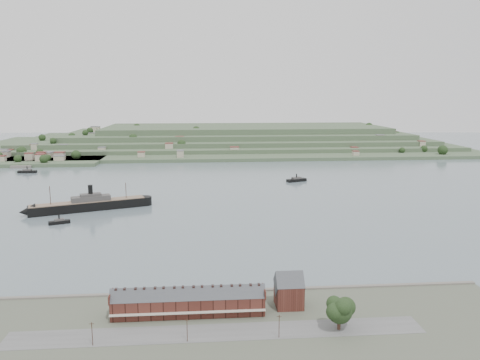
{
  "coord_description": "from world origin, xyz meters",
  "views": [
    {
      "loc": [
        -4.38,
        -327.33,
        81.04
      ],
      "look_at": [
        24.93,
        30.0,
        14.89
      ],
      "focal_mm": 35.0,
      "sensor_mm": 36.0,
      "label": 1
    }
  ],
  "objects": [
    {
      "name": "far_peninsula",
      "position": [
        27.91,
        393.1,
        11.88
      ],
      "size": [
        760.0,
        309.0,
        30.0
      ],
      "color": "#3B4E34",
      "rests_on": "ground"
    },
    {
      "name": "steamship",
      "position": [
        -86.74,
        0.88,
        3.99
      ],
      "size": [
        86.74,
        39.07,
        21.62
      ],
      "color": "black",
      "rests_on": "ground"
    },
    {
      "name": "ferry_east",
      "position": [
        83.77,
        98.09,
        1.77
      ],
      "size": [
        20.17,
        12.24,
        7.33
      ],
      "color": "black",
      "rests_on": "ground"
    },
    {
      "name": "gabled_building",
      "position": [
        27.5,
        -164.0,
        8.19
      ],
      "size": [
        10.4,
        10.18,
        14.09
      ],
      "color": "#431E18",
      "rests_on": "ground"
    },
    {
      "name": "near_shore",
      "position": [
        0.0,
        -186.75,
        1.01
      ],
      "size": [
        220.0,
        80.0,
        2.6
      ],
      "color": "#4C5142",
      "rests_on": "ground"
    },
    {
      "name": "fig_tree",
      "position": [
        41.53,
        -183.52,
        9.34
      ],
      "size": [
        10.77,
        9.33,
        12.02
      ],
      "color": "#3B251B",
      "rests_on": "ground"
    },
    {
      "name": "ground",
      "position": [
        0.0,
        0.0,
        0.0
      ],
      "size": [
        1400.0,
        1400.0,
        0.0
      ],
      "primitive_type": "plane",
      "color": "slate",
      "rests_on": "ground"
    },
    {
      "name": "terrace_row",
      "position": [
        -10.0,
        -168.02,
        6.84
      ],
      "size": [
        55.6,
        9.8,
        11.07
      ],
      "color": "#431E18",
      "rests_on": "ground"
    },
    {
      "name": "ferry_west",
      "position": [
        -186.02,
        169.07,
        1.67
      ],
      "size": [
        18.53,
        5.38,
        6.92
      ],
      "color": "black",
      "rests_on": "ground"
    },
    {
      "name": "tugboat",
      "position": [
        -95.08,
        -33.08,
        1.42
      ],
      "size": [
        13.29,
        8.11,
        5.82
      ],
      "color": "black",
      "rests_on": "ground"
    }
  ]
}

